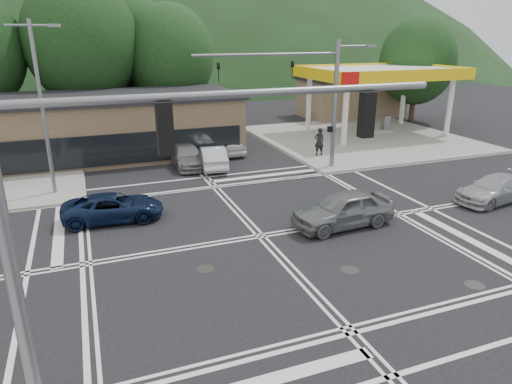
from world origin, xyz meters
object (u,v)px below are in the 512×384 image
object	(u,v)px
car_queue_b	(227,145)
pedestrian	(319,142)
car_silver_east	(495,189)
car_blue_west	(113,207)
car_grey_center	(343,209)
car_queue_a	(213,157)
car_northbound	(187,156)

from	to	relation	value
car_queue_b	pedestrian	world-z (taller)	pedestrian
car_silver_east	car_queue_b	size ratio (longest dim) A/B	1.17
car_silver_east	pedestrian	size ratio (longest dim) A/B	2.37
car_blue_west	car_grey_center	size ratio (longest dim) A/B	0.96
car_blue_west	car_queue_a	size ratio (longest dim) A/B	1.04
car_queue_b	car_northbound	distance (m)	4.08
car_grey_center	car_silver_east	size ratio (longest dim) A/B	1.03
car_grey_center	car_queue_a	distance (m)	11.76
car_silver_east	pedestrian	distance (m)	12.05
car_blue_west	car_silver_east	world-z (taller)	car_silver_east
pedestrian	car_grey_center	bearing A→B (deg)	69.11
car_queue_b	pedestrian	distance (m)	6.68
car_grey_center	car_northbound	xyz separation A→B (m)	(-4.39, 12.40, -0.12)
car_blue_west	car_grey_center	bearing A→B (deg)	-110.14
car_queue_a	pedestrian	bearing A→B (deg)	-172.15
car_grey_center	car_silver_east	bearing A→B (deg)	86.29
car_grey_center	car_silver_east	distance (m)	9.12
car_queue_a	pedestrian	xyz separation A→B (m)	(7.74, -0.15, 0.41)
car_queue_a	car_northbound	world-z (taller)	car_queue_a
car_grey_center	pedestrian	size ratio (longest dim) A/B	2.43
car_northbound	car_queue_a	bearing A→B (deg)	-34.63
car_grey_center	car_queue_b	distance (m)	14.59
car_queue_a	pedestrian	size ratio (longest dim) A/B	2.24
car_grey_center	car_silver_east	world-z (taller)	car_grey_center
car_silver_east	car_grey_center	bearing A→B (deg)	-96.94
car_queue_b	car_northbound	bearing A→B (deg)	25.52
car_silver_east	car_northbound	size ratio (longest dim) A/B	0.97
car_northbound	pedestrian	bearing A→B (deg)	-8.12
car_queue_a	car_grey_center	bearing A→B (deg)	113.16
car_blue_west	car_queue_b	size ratio (longest dim) A/B	1.15
car_queue_a	car_northbound	bearing A→B (deg)	-24.62
car_queue_b	car_queue_a	bearing A→B (deg)	51.68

